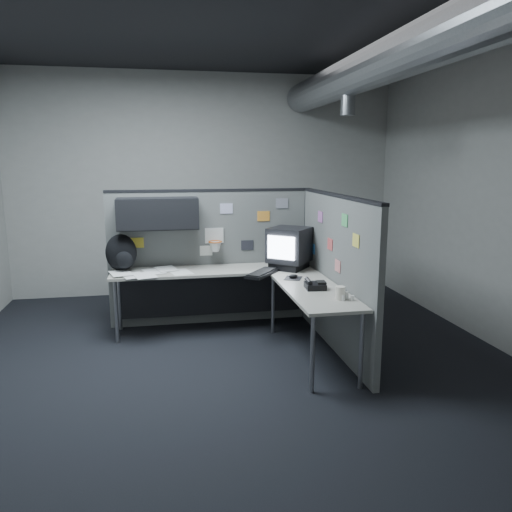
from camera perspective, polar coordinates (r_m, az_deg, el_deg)
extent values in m
cube|color=black|center=(5.06, -2.49, -12.03)|extent=(5.60, 5.60, 0.01)
cube|color=black|center=(4.82, -2.84, 25.78)|extent=(5.60, 5.60, 0.01)
cube|color=#9E9E99|center=(7.46, -5.72, 8.06)|extent=(5.60, 0.01, 3.20)
cube|color=#9E9E99|center=(1.96, 8.98, -0.12)|extent=(5.60, 0.01, 3.20)
cube|color=#9E9E99|center=(5.78, 26.26, 6.16)|extent=(0.01, 5.60, 3.20)
cylinder|color=slate|center=(5.12, 13.99, 20.53)|extent=(0.40, 5.49, 0.40)
cylinder|color=slate|center=(5.82, 10.47, 16.99)|extent=(0.16, 0.16, 0.30)
cube|color=#5B5D5B|center=(6.05, -5.12, -0.23)|extent=(2.43, 0.06, 1.60)
cube|color=black|center=(5.95, -5.25, 7.49)|extent=(2.43, 0.07, 0.03)
cube|color=black|center=(6.28, 5.71, 0.16)|extent=(0.07, 0.07, 1.60)
cube|color=black|center=(5.74, -11.15, 4.80)|extent=(0.90, 0.35, 0.35)
cube|color=black|center=(5.57, -11.16, 4.61)|extent=(0.90, 0.02, 0.33)
cube|color=silver|center=(5.97, -4.79, 2.34)|extent=(0.22, 0.02, 0.18)
torus|color=#D85914|center=(5.89, -4.69, 1.64)|extent=(0.16, 0.16, 0.01)
cone|color=white|center=(5.90, -4.68, 1.06)|extent=(0.14, 0.14, 0.11)
cube|color=gold|center=(5.96, -13.42, 1.48)|extent=(0.15, 0.01, 0.12)
cube|color=silver|center=(5.95, -3.40, 5.44)|extent=(0.15, 0.01, 0.12)
cube|color=#26262D|center=(6.05, -1.01, 1.25)|extent=(0.15, 0.01, 0.12)
cube|color=orange|center=(6.04, 0.86, 4.58)|extent=(0.15, 0.01, 0.12)
cube|color=gray|center=(6.07, 3.00, 6.03)|extent=(0.15, 0.01, 0.12)
cube|color=silver|center=(6.00, -5.72, 0.62)|extent=(0.15, 0.01, 0.12)
cube|color=#5B5D5B|center=(5.27, 9.02, -2.02)|extent=(0.06, 2.23, 1.60)
cube|color=black|center=(5.15, 9.29, 6.85)|extent=(0.07, 2.23, 0.03)
cube|color=#B266B2|center=(5.57, 7.35, 4.47)|extent=(0.01, 0.15, 0.12)
cube|color=#CC4C4C|center=(5.28, 8.45, 1.34)|extent=(0.01, 0.15, 0.12)
cube|color=#4CB266|center=(4.86, 10.09, 4.05)|extent=(0.01, 0.15, 0.12)
cube|color=#337FCC|center=(5.86, 6.50, 0.86)|extent=(0.01, 0.15, 0.12)
cube|color=#E5D84C|center=(4.61, 11.34, 1.74)|extent=(0.01, 0.15, 0.12)
cube|color=#D87F7F|center=(5.08, 9.31, -1.13)|extent=(0.01, 0.15, 0.12)
cube|color=#A9A498|center=(5.76, -4.94, -1.68)|extent=(2.30, 0.56, 0.03)
cube|color=#A9A498|center=(4.92, 6.61, -3.90)|extent=(0.56, 1.55, 0.03)
cube|color=black|center=(6.05, -5.10, -4.14)|extent=(2.18, 0.02, 0.55)
cylinder|color=gray|center=(5.64, -15.69, -6.17)|extent=(0.04, 0.04, 0.70)
cylinder|color=gray|center=(6.06, -15.35, -4.96)|extent=(0.04, 0.04, 0.70)
cylinder|color=gray|center=(5.74, 1.94, -5.44)|extent=(0.04, 0.04, 0.70)
cylinder|color=gray|center=(4.34, 6.47, -11.07)|extent=(0.04, 0.04, 0.70)
cylinder|color=gray|center=(4.48, 11.96, -10.51)|extent=(0.04, 0.04, 0.70)
cube|color=black|center=(5.79, 3.80, -1.03)|extent=(0.52, 0.53, 0.08)
cube|color=black|center=(5.75, 3.83, 1.29)|extent=(0.59, 0.59, 0.40)
cube|color=#D1E2F9|center=(5.55, 2.88, 0.95)|extent=(0.26, 0.22, 0.26)
cube|color=black|center=(5.45, 0.68, -2.02)|extent=(0.44, 0.50, 0.03)
cube|color=black|center=(5.45, 0.68, -1.80)|extent=(0.39, 0.46, 0.01)
cube|color=black|center=(5.32, 4.27, -2.54)|extent=(0.24, 0.26, 0.01)
ellipsoid|color=black|center=(5.31, 4.28, -2.31)|extent=(0.11, 0.09, 0.04)
cube|color=black|center=(4.91, 6.78, -3.41)|extent=(0.21, 0.23, 0.06)
cylinder|color=black|center=(4.90, 6.01, -2.84)|extent=(0.06, 0.19, 0.04)
cube|color=black|center=(4.90, 7.45, -2.99)|extent=(0.10, 0.12, 0.02)
cylinder|color=silver|center=(4.60, 10.28, -4.44)|extent=(0.05, 0.05, 0.06)
cylinder|color=silver|center=(4.54, 9.93, -4.71)|extent=(0.04, 0.04, 0.06)
cylinder|color=silver|center=(4.57, 10.96, -4.72)|extent=(0.04, 0.04, 0.05)
cylinder|color=#D85914|center=(4.63, 9.71, -4.27)|extent=(0.04, 0.04, 0.07)
cylinder|color=silver|center=(4.56, 9.61, -4.19)|extent=(0.10, 0.10, 0.12)
cube|color=white|center=(5.65, -8.60, -1.84)|extent=(0.29, 0.36, 0.00)
cube|color=white|center=(5.72, -11.56, -1.74)|extent=(0.30, 0.36, 0.00)
cube|color=white|center=(5.56, -13.87, -2.17)|extent=(0.30, 0.36, 0.00)
cube|color=white|center=(5.81, -10.21, -1.44)|extent=(0.29, 0.36, 0.00)
cube|color=white|center=(5.51, -12.62, -2.19)|extent=(0.30, 0.36, 0.00)
cube|color=white|center=(5.66, -15.18, -1.92)|extent=(0.29, 0.36, 0.00)
ellipsoid|color=black|center=(5.82, -15.16, 0.37)|extent=(0.36, 0.27, 0.42)
ellipsoid|color=black|center=(5.69, -14.84, -0.43)|extent=(0.20, 0.12, 0.19)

